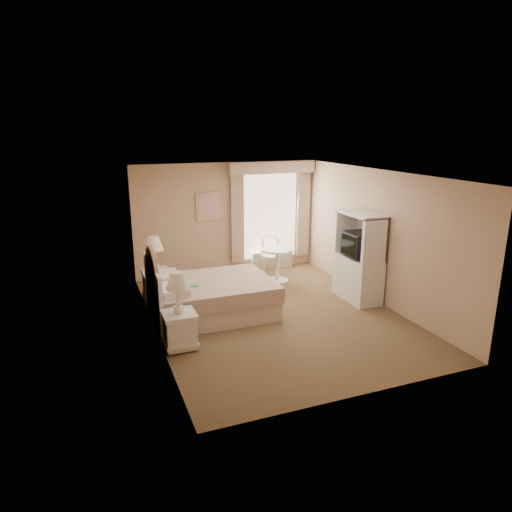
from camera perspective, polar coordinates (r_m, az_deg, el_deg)
name	(u,v)px	position (r m, az deg, el deg)	size (l,w,h in m)	color
room	(275,247)	(7.85, 2.40, 1.13)	(4.21, 5.51, 2.51)	brown
window	(271,212)	(10.62, 1.93, 5.50)	(2.05, 0.22, 2.51)	white
framed_art	(208,207)	(10.16, -6.05, 6.15)	(0.52, 0.04, 0.62)	#D6BC83
bed	(207,296)	(8.17, -6.16, -5.01)	(2.12, 1.63, 1.44)	#DCA88F
nightstand_near	(179,320)	(7.00, -9.57, -7.92)	(0.49, 0.49, 1.18)	white
nightstand_far	(155,276)	(9.04, -12.45, -2.45)	(0.51, 0.51, 1.22)	white
round_table	(277,260)	(9.86, 2.65, -0.45)	(0.68, 0.68, 0.72)	white
cafe_chair	(271,252)	(10.35, 1.85, 0.50)	(0.52, 0.52, 0.88)	white
armoire	(359,264)	(8.96, 12.70, -0.97)	(0.51, 1.03, 1.71)	white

